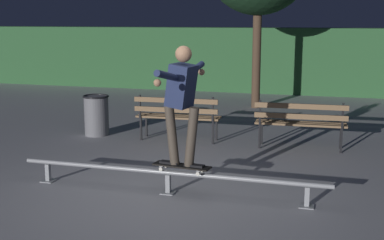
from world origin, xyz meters
TOP-DOWN VIEW (x-y plane):
  - ground_plane at (0.00, 0.00)m, footprint 90.00×90.00m
  - hedge_backdrop at (0.00, 10.33)m, footprint 24.00×1.20m
  - grind_rail at (0.00, 0.13)m, footprint 4.27×0.18m
  - skateboard at (0.19, 0.13)m, footprint 0.80×0.30m
  - skateboarder at (0.20, 0.13)m, footprint 0.63×1.40m
  - park_bench_leftmost at (-0.80, 3.01)m, footprint 1.62×0.48m
  - park_bench_left_center at (1.48, 3.01)m, footprint 1.62×0.48m
  - trash_can at (-2.52, 3.07)m, footprint 0.52×0.52m

SIDE VIEW (x-z plane):
  - ground_plane at x=0.00m, z-range 0.00..0.00m
  - grind_rail at x=0.00m, z-range 0.09..0.40m
  - skateboard at x=0.19m, z-range 0.34..0.43m
  - trash_can at x=-2.52m, z-range 0.01..0.81m
  - park_bench_leftmost at x=-0.80m, z-range 0.10..0.98m
  - park_bench_left_center at x=1.48m, z-range 0.10..0.98m
  - hedge_backdrop at x=0.00m, z-range 0.00..2.01m
  - skateboarder at x=0.20m, z-range 0.54..2.10m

